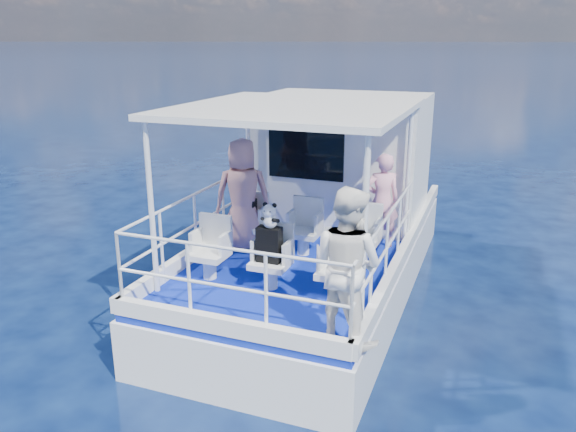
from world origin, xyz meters
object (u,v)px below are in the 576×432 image
object	(u,v)px
passenger_stbd_aft	(347,265)
panda	(270,215)
passenger_port_fwd	(243,195)
backpack_center	(269,245)

from	to	relation	value
passenger_stbd_aft	panda	xyz separation A→B (m)	(-1.24, 0.88, 0.15)
passenger_port_fwd	backpack_center	world-z (taller)	passenger_port_fwd
passenger_port_fwd	backpack_center	size ratio (longest dim) A/B	3.72
passenger_port_fwd	passenger_stbd_aft	world-z (taller)	passenger_port_fwd
passenger_stbd_aft	passenger_port_fwd	bearing A→B (deg)	-23.07
backpack_center	panda	distance (m)	0.40
passenger_port_fwd	backpack_center	bearing A→B (deg)	103.61
passenger_stbd_aft	panda	world-z (taller)	passenger_stbd_aft
passenger_stbd_aft	backpack_center	world-z (taller)	passenger_stbd_aft
passenger_port_fwd	panda	bearing A→B (deg)	103.88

